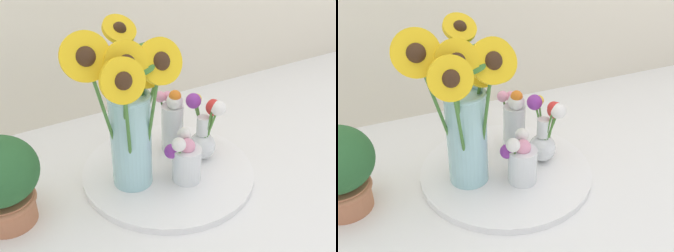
% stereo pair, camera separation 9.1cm
% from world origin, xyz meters
% --- Properties ---
extents(ground_plane, '(6.00, 6.00, 0.00)m').
position_xyz_m(ground_plane, '(0.00, 0.00, 0.00)').
color(ground_plane, white).
extents(serving_tray, '(0.42, 0.42, 0.02)m').
position_xyz_m(serving_tray, '(-0.02, 0.06, 0.01)').
color(serving_tray, white).
rests_on(serving_tray, ground_plane).
extents(mason_jar_sunflowers, '(0.27, 0.23, 0.40)m').
position_xyz_m(mason_jar_sunflowers, '(-0.11, 0.05, 0.20)').
color(mason_jar_sunflowers, '#9ED1D6').
rests_on(mason_jar_sunflowers, serving_tray).
extents(vase_small_center, '(0.08, 0.08, 0.13)m').
position_xyz_m(vase_small_center, '(-0.01, 0.00, 0.08)').
color(vase_small_center, white).
rests_on(vase_small_center, serving_tray).
extents(vase_bulb_right, '(0.09, 0.10, 0.17)m').
position_xyz_m(vase_bulb_right, '(0.09, 0.06, 0.10)').
color(vase_bulb_right, white).
rests_on(vase_bulb_right, serving_tray).
extents(vase_small_back, '(0.06, 0.07, 0.17)m').
position_xyz_m(vase_small_back, '(0.04, 0.13, 0.10)').
color(vase_small_back, white).
rests_on(vase_small_back, serving_tray).
extents(potted_plant, '(0.16, 0.16, 0.20)m').
position_xyz_m(potted_plant, '(-0.39, 0.09, 0.11)').
color(potted_plant, '#B7704C').
rests_on(potted_plant, ground_plane).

